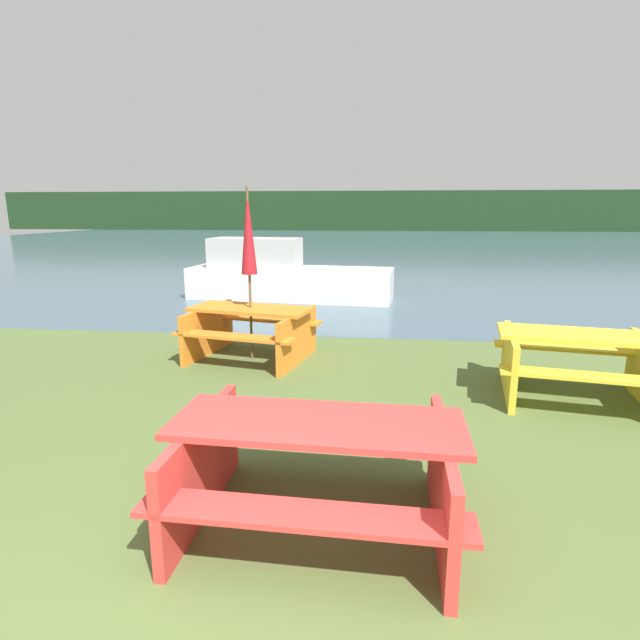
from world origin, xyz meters
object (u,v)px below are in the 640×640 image
object	(u,v)px
picnic_table_red	(318,461)
picnic_table_yellow	(578,360)
boat	(283,276)
picnic_table_orange	(251,327)
umbrella_crimson	(248,233)

from	to	relation	value
picnic_table_red	picnic_table_yellow	bearing A→B (deg)	44.99
picnic_table_yellow	boat	distance (m)	7.54
picnic_table_orange	boat	distance (m)	4.99
picnic_table_yellow	umbrella_crimson	xyz separation A→B (m)	(-3.97, 1.12, 1.31)
picnic_table_yellow	picnic_table_orange	size ratio (longest dim) A/B	0.99
picnic_table_red	picnic_table_yellow	world-z (taller)	picnic_table_yellow
umbrella_crimson	picnic_table_orange	bearing A→B (deg)	0.00
picnic_table_orange	boat	size ratio (longest dim) A/B	0.39
picnic_table_red	boat	world-z (taller)	boat
picnic_table_red	picnic_table_orange	size ratio (longest dim) A/B	1.00
picnic_table_red	umbrella_crimson	distance (m)	4.17
picnic_table_yellow	umbrella_crimson	world-z (taller)	umbrella_crimson
picnic_table_orange	picnic_table_yellow	bearing A→B (deg)	-15.75
picnic_table_yellow	umbrella_crimson	distance (m)	4.33
picnic_table_yellow	boat	world-z (taller)	boat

